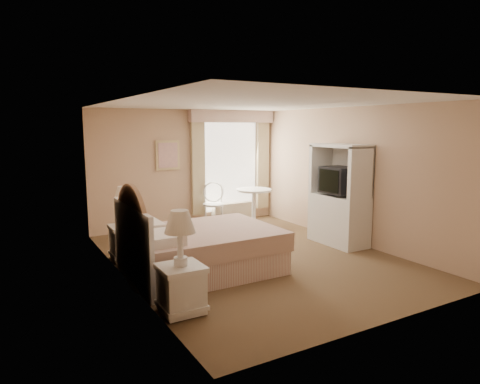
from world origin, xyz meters
TOP-DOWN VIEW (x-y plane):
  - room at (0.00, 0.00)m, footprint 4.21×5.51m
  - window at (1.05, 2.65)m, footprint 2.05×0.22m
  - framed_art at (-0.45, 2.71)m, footprint 0.52×0.04m
  - bed at (-1.12, -0.17)m, footprint 2.15×1.68m
  - nightstand_near at (-1.84, -1.39)m, footprint 0.49×0.49m
  - nightstand_far at (-1.84, 0.97)m, footprint 0.49×0.49m
  - round_table at (1.22, 1.99)m, footprint 0.76×0.76m
  - cafe_chair at (0.46, 2.42)m, footprint 0.61×0.61m
  - armoire at (1.81, -0.03)m, footprint 0.55×1.10m

SIDE VIEW (x-z plane):
  - bed at x=-1.12m, z-range -0.39..1.10m
  - nightstand_far at x=-1.84m, z-range -0.14..1.04m
  - nightstand_near at x=-1.84m, z-range -0.15..1.05m
  - round_table at x=1.22m, z-range 0.13..0.94m
  - cafe_chair at x=0.46m, z-range 0.08..1.03m
  - armoire at x=1.81m, z-range -0.16..1.68m
  - room at x=0.00m, z-range -0.01..2.50m
  - window at x=1.05m, z-range 0.09..2.60m
  - framed_art at x=-0.45m, z-range 1.24..1.86m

